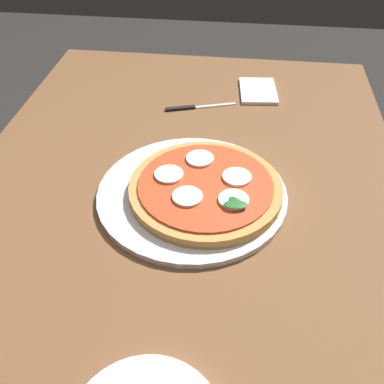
{
  "coord_description": "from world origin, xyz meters",
  "views": [
    {
      "loc": [
        -0.52,
        -0.1,
        1.28
      ],
      "look_at": [
        0.1,
        -0.02,
        0.74
      ],
      "focal_mm": 41.96,
      "sensor_mm": 36.0,
      "label": 1
    }
  ],
  "objects_px": {
    "knife": "(192,107)",
    "napkin": "(258,91)",
    "serving_tray": "(192,194)",
    "pizza": "(206,188)",
    "dining_table": "(174,272)"
  },
  "relations": [
    {
      "from": "knife",
      "to": "napkin",
      "type": "bearing_deg",
      "value": -57.54
    },
    {
      "from": "serving_tray",
      "to": "knife",
      "type": "bearing_deg",
      "value": 7.19
    },
    {
      "from": "knife",
      "to": "pizza",
      "type": "bearing_deg",
      "value": -168.45
    },
    {
      "from": "serving_tray",
      "to": "pizza",
      "type": "distance_m",
      "value": 0.03
    },
    {
      "from": "napkin",
      "to": "serving_tray",
      "type": "bearing_deg",
      "value": 164.37
    },
    {
      "from": "dining_table",
      "to": "pizza",
      "type": "height_order",
      "value": "pizza"
    },
    {
      "from": "pizza",
      "to": "knife",
      "type": "distance_m",
      "value": 0.33
    },
    {
      "from": "napkin",
      "to": "knife",
      "type": "relative_size",
      "value": 0.78
    },
    {
      "from": "pizza",
      "to": "napkin",
      "type": "bearing_deg",
      "value": -12.35
    },
    {
      "from": "knife",
      "to": "dining_table",
      "type": "bearing_deg",
      "value": -177.38
    },
    {
      "from": "pizza",
      "to": "napkin",
      "type": "distance_m",
      "value": 0.43
    },
    {
      "from": "pizza",
      "to": "napkin",
      "type": "height_order",
      "value": "pizza"
    },
    {
      "from": "napkin",
      "to": "pizza",
      "type": "bearing_deg",
      "value": 167.65
    },
    {
      "from": "serving_tray",
      "to": "napkin",
      "type": "distance_m",
      "value": 0.43
    },
    {
      "from": "pizza",
      "to": "serving_tray",
      "type": "bearing_deg",
      "value": 87.05
    }
  ]
}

